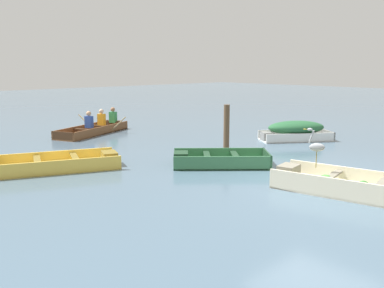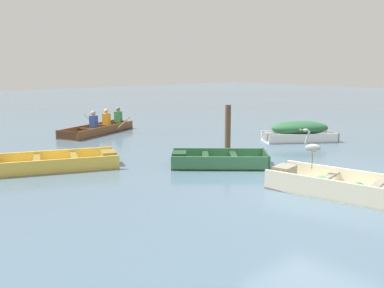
{
  "view_description": "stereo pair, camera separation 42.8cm",
  "coord_description": "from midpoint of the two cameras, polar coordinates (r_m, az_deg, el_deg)",
  "views": [
    {
      "loc": [
        -8.31,
        -4.72,
        2.55
      ],
      "look_at": [
        -0.16,
        3.98,
        0.35
      ],
      "focal_mm": 40.0,
      "sensor_mm": 36.0,
      "label": 1
    },
    {
      "loc": [
        -7.99,
        -5.0,
        2.55
      ],
      "look_at": [
        -0.16,
        3.98,
        0.35
      ],
      "focal_mm": 40.0,
      "sensor_mm": 36.0,
      "label": 2
    }
  ],
  "objects": [
    {
      "name": "ground_plane",
      "position": [
        9.83,
        17.55,
        -5.09
      ],
      "size": [
        80.0,
        80.0,
        0.0
      ],
      "primitive_type": "plane",
      "color": "slate"
    },
    {
      "name": "dinghy_cream_foreground",
      "position": [
        9.13,
        20.65,
        -5.48
      ],
      "size": [
        1.75,
        3.37,
        0.41
      ],
      "color": "beige",
      "rests_on": "ground"
    },
    {
      "name": "skiff_yellow_near_moored",
      "position": [
        11.24,
        -15.9,
        -2.47
      ],
      "size": [
        3.24,
        2.27,
        0.35
      ],
      "color": "#E5BC47",
      "rests_on": "ground"
    },
    {
      "name": "skiff_white_mid_moored",
      "position": [
        15.03,
        14.86,
        1.78
      ],
      "size": [
        2.53,
        2.15,
        0.68
      ],
      "color": "white",
      "rests_on": "ground"
    },
    {
      "name": "skiff_green_far_moored",
      "position": [
        11.04,
        4.13,
        -2.27
      ],
      "size": [
        2.57,
        2.47,
        0.35
      ],
      "color": "#387047",
      "rests_on": "ground"
    },
    {
      "name": "rowboat_wooden_brown_with_crew",
      "position": [
        16.76,
        -11.32,
        2.19
      ],
      "size": [
        3.51,
        2.38,
        0.89
      ],
      "color": "brown",
      "rests_on": "ground"
    },
    {
      "name": "heron_on_dinghy",
      "position": [
        9.29,
        16.99,
        -0.36
      ],
      "size": [
        0.28,
        0.44,
        0.84
      ],
      "color": "olive",
      "rests_on": "dinghy_cream_foreground"
    },
    {
      "name": "mooring_post",
      "position": [
        13.11,
        5.73,
        2.24
      ],
      "size": [
        0.18,
        0.18,
        1.37
      ],
      "primitive_type": "cylinder",
      "color": "brown",
      "rests_on": "ground"
    }
  ]
}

